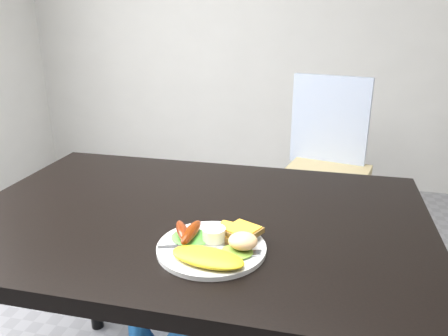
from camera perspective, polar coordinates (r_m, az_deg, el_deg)
name	(u,v)px	position (r m, az deg, el deg)	size (l,w,h in m)	color
dining_table	(195,220)	(1.16, -3.82, -6.77)	(1.20, 0.80, 0.04)	black
dining_chair	(325,176)	(2.31, 13.10, -0.98)	(0.41, 0.41, 0.05)	tan
person	(231,134)	(1.53, 0.88, 4.47)	(0.61, 0.41, 1.69)	navy
plate	(212,248)	(0.98, -1.64, -10.41)	(0.24, 0.24, 0.01)	white
lettuce_left	(191,237)	(1.00, -4.30, -8.99)	(0.09, 0.08, 0.01)	#2A851B
lettuce_right	(237,251)	(0.95, 1.75, -10.84)	(0.07, 0.06, 0.01)	olive
omelette	(208,257)	(0.91, -2.17, -11.58)	(0.16, 0.08, 0.02)	yellow
sausage_a	(183,231)	(0.99, -5.43, -8.25)	(0.03, 0.10, 0.03)	#682D0F
sausage_b	(191,232)	(0.99, -4.31, -8.33)	(0.03, 0.11, 0.03)	#6B2700
ramekin	(214,234)	(0.98, -1.33, -8.66)	(0.05, 0.05, 0.03)	white
toast_a	(230,233)	(1.01, 0.83, -8.48)	(0.08, 0.08, 0.01)	olive
toast_b	(242,231)	(0.99, 2.42, -8.25)	(0.07, 0.07, 0.01)	brown
potato_salad	(243,241)	(0.95, 2.49, -9.51)	(0.06, 0.06, 0.03)	#F4E7AC
fork	(196,246)	(0.97, -3.65, -10.15)	(0.17, 0.01, 0.00)	#ADAFB7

